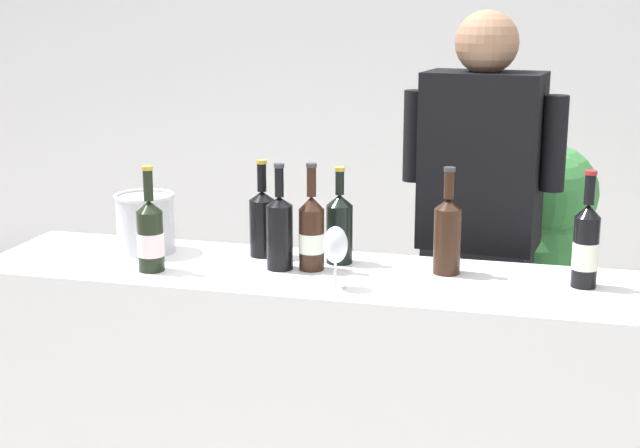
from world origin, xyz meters
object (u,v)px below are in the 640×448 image
(wine_bottle_6, at_px, (447,233))
(wine_bottle_7, at_px, (280,230))
(ice_bucket, at_px, (146,222))
(person_server, at_px, (477,262))
(wine_bottle_2, at_px, (262,221))
(wine_bottle_4, at_px, (586,245))
(wine_bottle_3, at_px, (339,227))
(wine_bottle_1, at_px, (150,235))
(potted_shrub, at_px, (541,256))
(wine_glass, at_px, (335,247))
(wine_bottle_5, at_px, (311,233))

(wine_bottle_6, bearing_deg, wine_bottle_7, -170.85)
(ice_bucket, bearing_deg, person_server, 21.86)
(wine_bottle_2, distance_m, wine_bottle_6, 0.60)
(wine_bottle_7, height_order, ice_bucket, wine_bottle_7)
(wine_bottle_2, height_order, wine_bottle_4, wine_bottle_4)
(wine_bottle_3, height_order, wine_bottle_7, wine_bottle_7)
(wine_bottle_3, distance_m, wine_bottle_7, 0.20)
(person_server, bearing_deg, wine_bottle_4, -53.61)
(wine_bottle_1, relative_size, wine_bottle_3, 1.06)
(ice_bucket, bearing_deg, wine_bottle_6, -0.21)
(ice_bucket, bearing_deg, wine_bottle_3, 2.59)
(wine_bottle_2, xyz_separation_m, ice_bucket, (-0.39, -0.04, -0.02))
(wine_bottle_7, relative_size, potted_shrub, 0.28)
(wine_bottle_3, bearing_deg, potted_shrub, 51.01)
(wine_bottle_3, distance_m, person_server, 0.59)
(wine_bottle_7, xyz_separation_m, ice_bucket, (-0.48, 0.08, -0.02))
(wine_glass, bearing_deg, wine_bottle_4, 15.47)
(wine_bottle_2, bearing_deg, wine_bottle_1, -138.62)
(wine_bottle_4, height_order, potted_shrub, wine_bottle_4)
(wine_bottle_3, xyz_separation_m, potted_shrub, (0.61, 0.75, -0.26))
(potted_shrub, bearing_deg, person_server, -119.93)
(wine_bottle_7, bearing_deg, wine_bottle_5, 10.81)
(person_server, bearing_deg, wine_bottle_7, -138.10)
(wine_bottle_4, height_order, person_server, person_server)
(wine_bottle_7, bearing_deg, wine_bottle_6, 9.15)
(wine_bottle_1, relative_size, wine_glass, 1.78)
(ice_bucket, xyz_separation_m, potted_shrub, (1.25, 0.78, -0.24))
(wine_bottle_2, xyz_separation_m, person_server, (0.66, 0.37, -0.19))
(wine_bottle_1, bearing_deg, wine_bottle_3, 23.17)
(wine_bottle_6, relative_size, person_server, 0.19)
(wine_bottle_5, xyz_separation_m, ice_bucket, (-0.58, 0.07, -0.02))
(wine_bottle_4, xyz_separation_m, potted_shrub, (-0.13, 0.82, -0.26))
(wine_bottle_3, relative_size, wine_glass, 1.68)
(wine_bottle_5, bearing_deg, wine_bottle_2, 150.21)
(wine_bottle_3, height_order, potted_shrub, wine_bottle_3)
(wine_bottle_4, xyz_separation_m, wine_bottle_6, (-0.40, 0.04, 0.00))
(wine_bottle_1, xyz_separation_m, potted_shrub, (1.14, 0.98, -0.25))
(wine_bottle_1, relative_size, wine_bottle_4, 0.95)
(wine_bottle_1, height_order, person_server, person_server)
(wine_glass, height_order, ice_bucket, ice_bucket)
(wine_bottle_1, bearing_deg, ice_bucket, 118.80)
(wine_bottle_5, relative_size, person_server, 0.20)
(wine_bottle_6, xyz_separation_m, wine_bottle_7, (-0.50, -0.08, -0.00))
(wine_glass, bearing_deg, wine_bottle_1, 177.05)
(wine_bottle_2, height_order, potted_shrub, wine_bottle_2)
(wine_bottle_3, relative_size, wine_bottle_7, 0.93)
(wine_bottle_3, bearing_deg, ice_bucket, -177.41)
(wine_bottle_1, distance_m, wine_bottle_2, 0.37)
(wine_bottle_2, xyz_separation_m, wine_bottle_6, (0.60, -0.05, 0.01))
(wine_bottle_1, relative_size, potted_shrub, 0.27)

